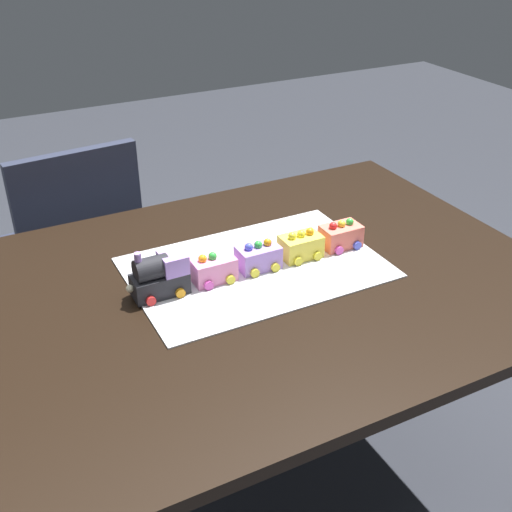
% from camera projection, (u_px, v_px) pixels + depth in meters
% --- Properties ---
extents(ground_plane, '(8.00, 8.00, 0.00)m').
position_uv_depth(ground_plane, '(254.00, 495.00, 1.86)').
color(ground_plane, '#2D3038').
extents(dining_table, '(1.40, 1.00, 0.74)m').
position_uv_depth(dining_table, '(254.00, 319.00, 1.54)').
color(dining_table, black).
rests_on(dining_table, ground).
extents(chair, '(0.44, 0.44, 0.86)m').
position_uv_depth(chair, '(76.00, 249.00, 2.16)').
color(chair, '#2D3347').
rests_on(chair, ground).
extents(cake_board, '(0.60, 0.40, 0.00)m').
position_uv_depth(cake_board, '(256.00, 267.00, 1.54)').
color(cake_board, silver).
rests_on(cake_board, dining_table).
extents(cake_locomotive, '(0.14, 0.08, 0.12)m').
position_uv_depth(cake_locomotive, '(160.00, 275.00, 1.42)').
color(cake_locomotive, '#232328').
rests_on(cake_locomotive, cake_board).
extents(cake_car_hopper_bubblegum, '(0.10, 0.08, 0.07)m').
position_uv_depth(cake_car_hopper_bubblegum, '(213.00, 269.00, 1.48)').
color(cake_car_hopper_bubblegum, pink).
rests_on(cake_car_hopper_bubblegum, cake_board).
extents(cake_car_flatbed_lavender, '(0.10, 0.08, 0.07)m').
position_uv_depth(cake_car_flatbed_lavender, '(258.00, 257.00, 1.52)').
color(cake_car_flatbed_lavender, '#AD84E0').
rests_on(cake_car_flatbed_lavender, cake_board).
extents(cake_car_tanker_lemon, '(0.10, 0.08, 0.07)m').
position_uv_depth(cake_car_tanker_lemon, '(301.00, 246.00, 1.57)').
color(cake_car_tanker_lemon, '#F4E04C').
rests_on(cake_car_tanker_lemon, cake_board).
extents(cake_car_caboose_coral, '(0.10, 0.08, 0.07)m').
position_uv_depth(cake_car_caboose_coral, '(341.00, 235.00, 1.62)').
color(cake_car_caboose_coral, '#F27260').
rests_on(cake_car_caboose_coral, cake_board).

